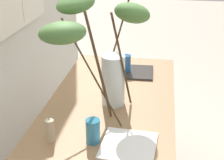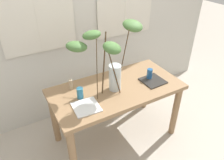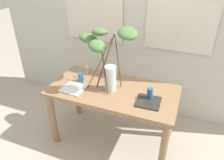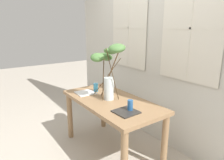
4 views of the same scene
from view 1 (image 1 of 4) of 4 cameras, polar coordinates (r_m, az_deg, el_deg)
The scene contains 7 objects.
dining_table at distance 1.96m, azimuth -0.10°, elevation -6.66°, with size 1.43×0.72×0.74m.
vase_with_branches at distance 1.65m, azimuth -1.54°, elevation 8.07°, with size 0.76×0.54×0.75m.
drinking_glass_blue_left at distance 1.53m, azimuth -3.32°, elevation -8.83°, with size 0.07×0.07×0.12m, color teal.
drinking_glass_blue_right at distance 2.25m, azimuth 2.47°, elevation 2.76°, with size 0.06×0.06×0.13m, color #235693.
plate_square_left at distance 1.53m, azimuth 2.90°, elevation -11.26°, with size 0.25×0.25×0.01m, color white.
plate_square_right at distance 2.27m, azimuth 4.03°, elevation 1.37°, with size 0.24×0.24×0.01m, color #2D2B28.
pillar_candle at distance 1.56m, azimuth -10.68°, elevation -8.62°, with size 0.04×0.04×0.13m.
Camera 1 is at (-1.66, -0.27, 1.65)m, focal length 52.81 mm.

